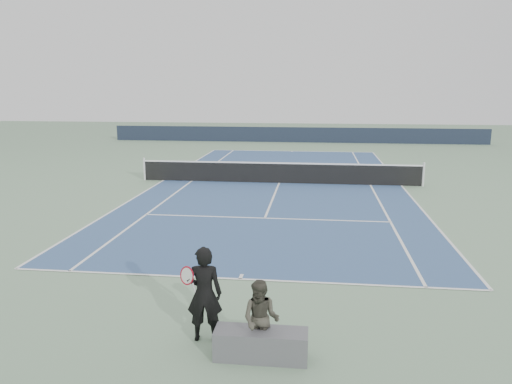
# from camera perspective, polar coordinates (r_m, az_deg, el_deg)

# --- Properties ---
(ground) EXTENTS (80.00, 80.00, 0.00)m
(ground) POSITION_cam_1_polar(r_m,az_deg,el_deg) (22.95, 2.67, 1.02)
(ground) COLOR gray
(court_surface) EXTENTS (10.97, 23.77, 0.01)m
(court_surface) POSITION_cam_1_polar(r_m,az_deg,el_deg) (22.95, 2.67, 1.03)
(court_surface) COLOR #35517E
(court_surface) RESTS_ON ground
(tennis_net) EXTENTS (12.90, 0.10, 1.07)m
(tennis_net) POSITION_cam_1_polar(r_m,az_deg,el_deg) (22.86, 2.68, 2.26)
(tennis_net) COLOR silver
(tennis_net) RESTS_ON ground
(windscreen_far) EXTENTS (30.00, 0.25, 1.20)m
(windscreen_far) POSITION_cam_1_polar(r_m,az_deg,el_deg) (40.58, 4.58, 6.54)
(windscreen_far) COLOR black
(windscreen_far) RESTS_ON ground
(tennis_player) EXTENTS (0.79, 0.52, 1.69)m
(tennis_player) POSITION_cam_1_polar(r_m,az_deg,el_deg) (8.72, -5.95, -11.50)
(tennis_player) COLOR black
(tennis_player) RESTS_ON ground
(tennis_ball) EXTENTS (0.06, 0.06, 0.06)m
(tennis_ball) POSITION_cam_1_polar(r_m,az_deg,el_deg) (8.74, -3.94, -17.37)
(tennis_ball) COLOR #D2E42E
(tennis_ball) RESTS_ON ground
(spectator_bench) EXTENTS (1.56, 0.75, 1.32)m
(spectator_bench) POSITION_cam_1_polar(r_m,az_deg,el_deg) (8.28, 0.57, -15.62)
(spectator_bench) COLOR #55565A
(spectator_bench) RESTS_ON ground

